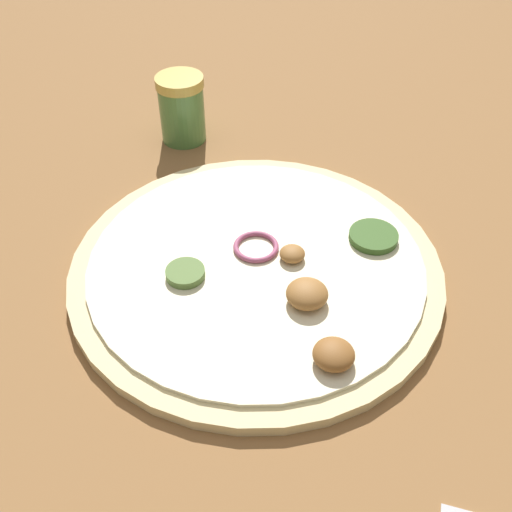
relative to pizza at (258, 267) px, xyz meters
name	(u,v)px	position (x,y,z in m)	size (l,w,h in m)	color
ground_plane	(256,272)	(0.00, 0.00, -0.01)	(3.00, 3.00, 0.00)	olive
pizza	(258,267)	(0.00, 0.00, 0.00)	(0.36, 0.36, 0.03)	beige
spice_jar	(182,108)	(0.25, -0.09, 0.03)	(0.06, 0.06, 0.08)	#4C7F42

